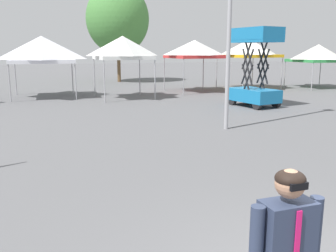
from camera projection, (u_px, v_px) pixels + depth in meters
canopy_tent_behind_left at (42, 49)px, 20.58m from camera, size 3.70×3.70×3.42m
canopy_tent_right_of_center at (123, 48)px, 20.16m from camera, size 2.90×2.90×3.40m
canopy_tent_far_left at (195, 49)px, 23.45m from camera, size 3.22×3.22×3.27m
canopy_tent_left_of_center at (249, 48)px, 25.40m from camera, size 3.55×3.55×3.40m
canopy_tent_center at (318, 53)px, 25.91m from camera, size 3.50×3.50×3.03m
scissor_lift at (255, 83)px, 17.49m from camera, size 1.74×2.49×3.66m
tree_behind_tents_left at (118, 19)px, 30.16m from camera, size 5.14×5.14×7.96m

